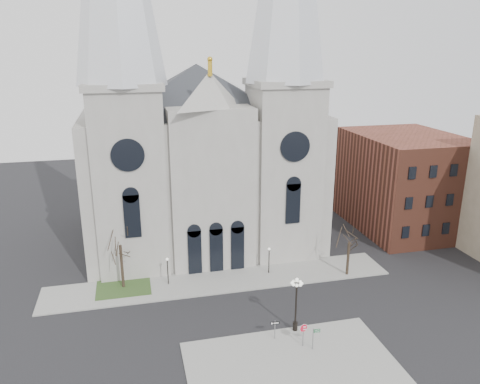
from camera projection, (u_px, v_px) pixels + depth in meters
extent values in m
plane|color=black|center=(243.00, 335.00, 44.24)|extent=(160.00, 160.00, 0.00)
cube|color=gray|center=(291.00, 363.00, 40.24)|extent=(18.00, 10.00, 0.14)
cube|color=gray|center=(221.00, 281.00, 54.43)|extent=(40.00, 6.00, 0.14)
cube|color=#2B471E|center=(124.00, 287.00, 52.90)|extent=(6.00, 5.00, 0.18)
cube|color=gray|center=(199.00, 174.00, 65.70)|extent=(30.00, 24.00, 18.00)
pyramid|color=#2D3035|center=(196.00, 64.00, 61.24)|extent=(33.00, 26.40, 6.00)
cube|color=gray|center=(130.00, 181.00, 55.10)|extent=(8.00, 8.00, 22.00)
cylinder|color=black|center=(128.00, 155.00, 50.15)|extent=(3.60, 0.30, 3.60)
cube|color=gray|center=(283.00, 171.00, 59.33)|extent=(8.00, 8.00, 22.00)
cylinder|color=black|center=(295.00, 147.00, 54.38)|extent=(3.60, 0.30, 3.60)
cube|color=gray|center=(212.00, 189.00, 56.19)|extent=(10.00, 5.00, 19.50)
pyramid|color=gray|center=(210.00, 90.00, 52.70)|extent=(11.00, 5.00, 4.00)
cube|color=brown|center=(404.00, 182.00, 69.26)|extent=(14.00, 18.00, 14.00)
cylinder|color=black|center=(122.00, 267.00, 52.15)|extent=(0.32, 0.32, 5.25)
cylinder|color=black|center=(348.00, 259.00, 55.31)|extent=(0.32, 0.32, 4.20)
cylinder|color=black|center=(168.00, 272.00, 53.09)|extent=(0.12, 0.12, 3.00)
sphere|color=white|center=(167.00, 259.00, 52.61)|extent=(0.32, 0.32, 0.32)
cylinder|color=black|center=(269.00, 261.00, 55.76)|extent=(0.12, 0.12, 3.00)
sphere|color=white|center=(269.00, 249.00, 55.29)|extent=(0.32, 0.32, 0.32)
cylinder|color=slate|center=(303.00, 335.00, 42.13)|extent=(0.09, 0.09, 2.22)
cylinder|color=red|center=(303.00, 328.00, 41.90)|extent=(0.77, 0.17, 0.77)
cylinder|color=white|center=(303.00, 328.00, 41.90)|extent=(0.82, 0.16, 0.83)
cube|color=white|center=(304.00, 327.00, 41.86)|extent=(0.42, 0.09, 0.10)
cube|color=white|center=(303.00, 329.00, 41.94)|extent=(0.48, 0.10, 0.10)
cylinder|color=black|center=(296.00, 307.00, 44.12)|extent=(0.17, 0.17, 4.89)
cylinder|color=black|center=(295.00, 326.00, 44.72)|extent=(0.47, 0.47, 0.85)
sphere|color=white|center=(297.00, 280.00, 43.25)|extent=(0.34, 0.34, 0.34)
cylinder|color=slate|center=(275.00, 330.00, 43.23)|extent=(0.08, 0.08, 1.91)
cube|color=black|center=(275.00, 323.00, 43.02)|extent=(0.84, 0.11, 0.27)
cylinder|color=slate|center=(313.00, 339.00, 41.69)|extent=(0.09, 0.09, 2.11)
cube|color=#0B5125|center=(317.00, 330.00, 41.48)|extent=(0.59, 0.05, 0.14)
cube|color=#0B5125|center=(317.00, 332.00, 41.54)|extent=(0.59, 0.05, 0.14)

